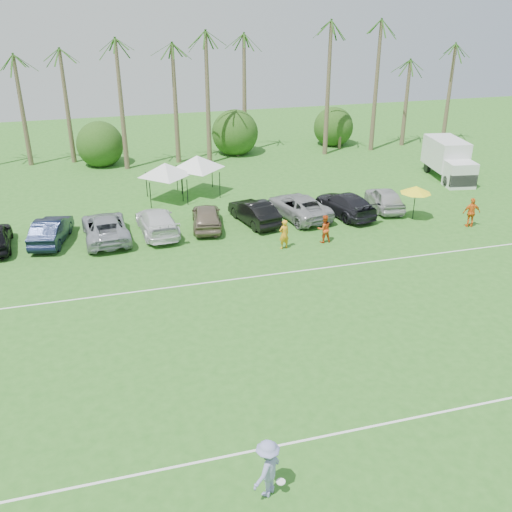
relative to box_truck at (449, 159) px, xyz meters
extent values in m
plane|color=#2E6A1F|center=(-20.38, -26.69, -1.60)|extent=(120.00, 120.00, 0.00)
cube|color=white|center=(-20.38, -24.69, -1.60)|extent=(80.00, 0.10, 0.01)
cube|color=white|center=(-20.38, -12.69, -1.60)|extent=(80.00, 0.10, 0.01)
cone|color=brown|center=(-32.38, 11.31, 3.40)|extent=(0.44, 0.44, 10.00)
cone|color=brown|center=(-28.38, 11.31, 3.90)|extent=(0.44, 0.44, 11.00)
cone|color=brown|center=(-24.38, 11.31, 2.40)|extent=(0.44, 0.44, 8.00)
cone|color=brown|center=(-20.38, 11.31, 2.90)|extent=(0.44, 0.44, 9.00)
cone|color=brown|center=(-16.38, 11.31, 3.40)|extent=(0.44, 0.44, 10.00)
cone|color=brown|center=(-12.38, 11.31, 3.90)|extent=(0.44, 0.44, 11.00)
cone|color=brown|center=(-7.38, 11.31, 2.40)|extent=(0.44, 0.44, 8.00)
cone|color=brown|center=(-2.38, 11.31, 2.90)|extent=(0.44, 0.44, 9.00)
cone|color=brown|center=(2.62, 11.31, 3.40)|extent=(0.44, 0.44, 10.00)
cone|color=brown|center=(6.62, 11.31, 3.90)|extent=(0.44, 0.44, 11.00)
cylinder|color=brown|center=(-26.38, 12.31, -0.90)|extent=(0.30, 0.30, 1.40)
sphere|color=#1D4212|center=(-26.38, 12.31, 0.20)|extent=(4.00, 4.00, 4.00)
cylinder|color=brown|center=(-14.38, 12.31, -0.90)|extent=(0.30, 0.30, 1.40)
sphere|color=#1D4212|center=(-14.38, 12.31, 0.20)|extent=(4.00, 4.00, 4.00)
cylinder|color=brown|center=(-4.38, 12.31, -0.90)|extent=(0.30, 0.30, 1.40)
sphere|color=#1D4212|center=(-4.38, 12.31, 0.20)|extent=(4.00, 4.00, 4.00)
imported|color=orange|center=(-16.88, -9.61, -0.73)|extent=(0.72, 0.56, 1.76)
imported|color=#DD4D18|center=(-14.32, -9.38, -0.76)|extent=(0.82, 0.64, 1.69)
imported|color=orange|center=(-4.48, -9.57, -0.66)|extent=(1.17, 0.66, 1.89)
cube|color=silver|center=(0.11, 0.72, 0.26)|extent=(2.90, 4.48, 2.27)
cube|color=silver|center=(-0.34, -2.15, -0.65)|extent=(2.32, 1.94, 1.91)
cube|color=black|center=(-0.45, -2.83, -0.92)|extent=(2.11, 0.60, 0.91)
cube|color=#E5590C|center=(1.24, 0.54, -0.15)|extent=(0.24, 1.44, 0.82)
cylinder|color=black|center=(-1.21, -1.83, -1.20)|extent=(0.40, 0.85, 0.82)
cylinder|color=black|center=(0.59, -2.11, -1.20)|extent=(0.40, 0.85, 0.82)
cylinder|color=black|center=(-0.61, 1.94, -1.20)|extent=(0.40, 0.85, 0.82)
cylinder|color=black|center=(1.18, 1.66, -1.20)|extent=(0.40, 0.85, 0.82)
cylinder|color=black|center=(-23.51, -0.60, -0.69)|extent=(0.06, 0.06, 1.83)
cylinder|color=black|center=(-20.97, -0.60, -0.69)|extent=(0.06, 0.06, 1.83)
cylinder|color=black|center=(-23.51, 1.94, -0.69)|extent=(0.06, 0.06, 1.83)
cylinder|color=black|center=(-20.97, 1.94, -0.69)|extent=(0.06, 0.06, 1.83)
pyramid|color=silver|center=(-22.24, 0.67, 1.14)|extent=(3.96, 3.96, 0.92)
cylinder|color=black|center=(-21.17, 0.22, -0.64)|extent=(0.06, 0.06, 1.92)
cylinder|color=black|center=(-18.48, 0.22, -0.64)|extent=(0.06, 0.06, 1.92)
cylinder|color=black|center=(-21.17, 2.90, -0.64)|extent=(0.06, 0.06, 1.92)
cylinder|color=black|center=(-18.48, 2.90, -0.64)|extent=(0.06, 0.06, 1.92)
pyramid|color=white|center=(-19.82, 1.56, 1.28)|extent=(4.15, 4.15, 0.96)
cylinder|color=black|center=(-7.26, -7.39, -0.60)|extent=(0.05, 0.05, 2.02)
cone|color=yellow|center=(-7.26, -7.39, 0.41)|extent=(2.02, 2.02, 0.46)
imported|color=#8C90C7|center=(-22.96, -26.43, -0.65)|extent=(1.40, 1.33, 1.91)
cylinder|color=white|center=(-22.59, -26.57, -1.14)|extent=(0.27, 0.27, 0.03)
imported|color=black|center=(-29.81, -5.01, -0.85)|extent=(2.52, 4.80, 1.51)
imported|color=#969AA2|center=(-26.72, -5.39, -0.85)|extent=(2.85, 5.57, 1.51)
imported|color=white|center=(-23.63, -5.29, -0.85)|extent=(2.47, 5.32, 1.51)
imported|color=#796953|center=(-20.53, -5.22, -0.85)|extent=(2.45, 4.64, 1.51)
imported|color=black|center=(-17.44, -5.23, -0.85)|extent=(2.56, 4.81, 1.51)
imported|color=#999A9B|center=(-14.35, -4.99, -0.85)|extent=(3.52, 5.81, 1.51)
imported|color=black|center=(-11.25, -5.43, -0.85)|extent=(3.07, 5.50, 1.51)
imported|color=#B2B2B2|center=(-8.16, -5.08, -0.85)|extent=(2.44, 4.64, 1.51)
camera|label=1|loc=(-26.64, -38.24, 11.77)|focal=40.00mm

